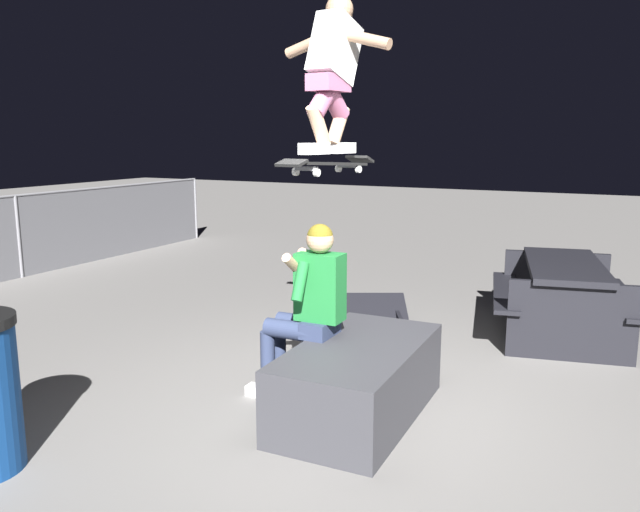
{
  "coord_description": "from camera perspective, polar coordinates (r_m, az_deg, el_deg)",
  "views": [
    {
      "loc": [
        -3.91,
        -1.81,
        1.98
      ],
      "look_at": [
        0.08,
        0.22,
        1.13
      ],
      "focal_mm": 35.38,
      "sensor_mm": 36.0,
      "label": 1
    }
  ],
  "objects": [
    {
      "name": "skateboard",
      "position": [
        4.65,
        0.76,
        8.33
      ],
      "size": [
        1.04,
        0.33,
        0.13
      ],
      "color": "black"
    },
    {
      "name": "ledge_box_main",
      "position": [
        4.59,
        3.51,
        -11.18
      ],
      "size": [
        1.53,
        0.83,
        0.53
      ],
      "primitive_type": "cube",
      "rotation": [
        0.0,
        0.0,
        0.03
      ],
      "color": "#38383D",
      "rests_on": "ground"
    },
    {
      "name": "person_sitting_on_ledge",
      "position": [
        4.69,
        -1.21,
        -4.24
      ],
      "size": [
        0.59,
        0.76,
        1.36
      ],
      "color": "#2D3856",
      "rests_on": "ground"
    },
    {
      "name": "ground_plane",
      "position": [
        4.74,
        1.94,
        -13.91
      ],
      "size": [
        40.0,
        40.0,
        0.0
      ],
      "primitive_type": "plane",
      "color": "slate"
    },
    {
      "name": "picnic_table_back",
      "position": [
        6.76,
        21.14,
        -2.64
      ],
      "size": [
        1.94,
        1.66,
        0.75
      ],
      "color": "black",
      "rests_on": "ground"
    },
    {
      "name": "skater_airborne",
      "position": [
        4.72,
        1.17,
        16.71
      ],
      "size": [
        0.63,
        0.89,
        1.12
      ],
      "color": "white"
    },
    {
      "name": "kicker_ramp",
      "position": [
        6.49,
        3.67,
        -6.44
      ],
      "size": [
        1.36,
        1.35,
        0.4
      ],
      "color": "black",
      "rests_on": "ground"
    }
  ]
}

